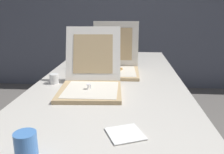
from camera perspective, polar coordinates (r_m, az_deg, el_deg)
wall_back at (r=3.74m, az=2.59°, el=17.26°), size 10.00×0.10×2.60m
table at (r=1.66m, az=-0.24°, el=-1.90°), size 0.97×2.21×0.75m
pizza_box_front at (r=1.41m, az=-5.15°, el=-1.10°), size 0.39×0.51×0.36m
pizza_box_middle at (r=1.79m, az=0.70°, el=2.72°), size 0.36×0.37×0.38m
cup_white_near_center at (r=1.58m, az=-13.81°, el=-0.40°), size 0.06×0.06×0.06m
cup_white_far at (r=2.01m, az=-4.49°, el=3.44°), size 0.06×0.06×0.06m
cup_printed_front at (r=0.82m, az=-20.09°, el=-15.57°), size 0.07×0.07×0.10m
napkin_pile at (r=0.94m, az=3.27°, el=-13.47°), size 0.17×0.17×0.01m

